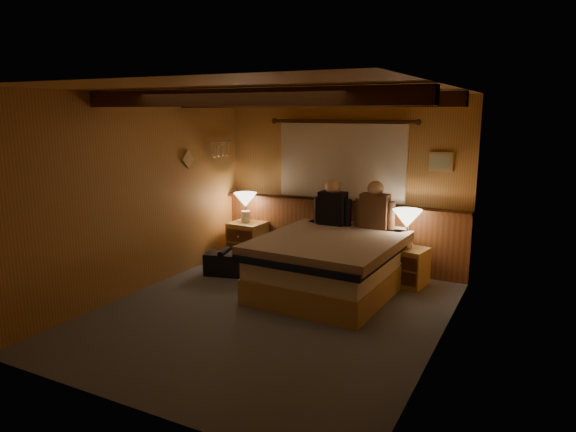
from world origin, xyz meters
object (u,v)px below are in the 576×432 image
Objects in this scene: nightstand_right at (408,267)px; duffel_bag at (224,263)px; nightstand_left at (247,240)px; person_right at (375,209)px; person_left at (333,206)px; lamp_left at (245,202)px; lamp_right at (407,221)px; bed at (332,263)px.

nightstand_right reaches higher than duffel_bag.
nightstand_left is 2.11m from person_right.
nightstand_right is at bearing -9.16° from person_right.
duffel_bag is (-1.28, -0.72, -0.78)m from person_left.
person_right reaches higher than lamp_left.
lamp_right is at bearing 153.19° from nightstand_right.
person_right is at bearing -178.42° from nightstand_right.
nightstand_right is (2.49, -0.14, -0.03)m from nightstand_left.
nightstand_left is 2.49m from nightstand_right.
duffel_bag is (-2.33, -0.71, -0.09)m from nightstand_right.
bed is 3.18× the size of person_right.
nightstand_right is 0.90× the size of duffel_bag.
person_left reaches higher than nightstand_left.
duffel_bag is at bearing -77.75° from lamp_left.
nightstand_right is at bearing 40.98° from bed.
person_left is (-0.27, 0.64, 0.58)m from bed.
lamp_left is at bearing 177.26° from lamp_right.
lamp_right is 0.45m from person_right.
person_left is 0.99× the size of person_right.
lamp_right is at bearing 0.79° from person_left.
person_right reaches higher than duffel_bag.
bed reaches higher than duffel_bag.
nightstand_left is 1.12× the size of lamp_right.
duffel_bag is at bearing -161.85° from lamp_right.
nightstand_left is (-1.70, 0.77, -0.08)m from bed.
bed is 1.56m from duffel_bag.
bed is 3.69× the size of duffel_bag.
lamp_right is at bearing -2.74° from lamp_left.
bed is at bearing -22.85° from nightstand_left.
nightstand_left is 0.59m from lamp_left.
bed is at bearing -24.43° from lamp_left.
nightstand_left reaches higher than nightstand_right.
person_right is 1.16× the size of duffel_bag.
person_left is at bearing -178.63° from lamp_right.
duffel_bag is (0.16, -0.85, -0.12)m from nightstand_left.
nightstand_left is at bearing 157.82° from bed.
person_right reaches higher than bed.
nightstand_right is 1.13× the size of lamp_left.
person_left is 1.15× the size of duffel_bag.
nightstand_right is 0.79× the size of person_left.
person_left reaches higher than lamp_left.
person_right is at bearing -0.35° from nightstand_left.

